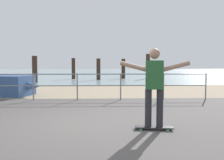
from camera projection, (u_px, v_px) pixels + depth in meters
The scene contains 11 objects.
ground_plane at pixel (77, 136), 4.73m from camera, with size 24.00×10.00×0.04m, color #514C49.
beach_strip at pixel (94, 91), 12.70m from camera, with size 24.00×6.00×0.04m, color tan.
sea_surface at pixel (100, 72), 40.62m from camera, with size 72.00×50.00×0.04m, color #849EA3.
railing_fence at pixel (33, 83), 9.19m from camera, with size 13.42×0.05×1.05m.
skateboard at pixel (154, 127), 5.12m from camera, with size 0.82×0.30×0.08m.
skateboarder at pixel (154, 83), 5.05m from camera, with size 1.45×0.28×1.65m.
groyne_post_0 at pixel (35, 69), 18.06m from camera, with size 0.39×0.39×2.01m, color #332319.
groyne_post_1 at pixel (73, 69), 22.46m from camera, with size 0.34×0.34×1.95m, color #332319.
groyne_post_2 at pixel (98, 69), 21.14m from camera, with size 0.35×0.35×1.88m, color #332319.
groyne_post_3 at pixel (123, 69), 23.21m from camera, with size 0.36×0.36×1.89m, color #332319.
groyne_post_4 at pixel (148, 66), 23.14m from camera, with size 0.37×0.37×2.37m, color #332319.
Camera 1 is at (0.51, -5.66, 1.41)m, focal length 38.74 mm.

